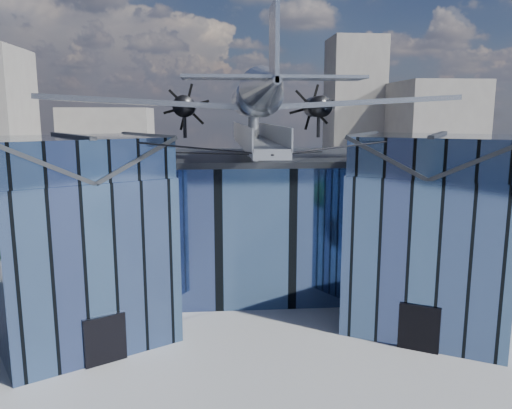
{
  "coord_description": "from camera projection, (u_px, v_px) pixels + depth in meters",
  "views": [
    {
      "loc": [
        -2.65,
        -29.49,
        12.9
      ],
      "look_at": [
        0.0,
        2.0,
        7.2
      ],
      "focal_mm": 35.0,
      "sensor_mm": 36.0,
      "label": 1
    }
  ],
  "objects": [
    {
      "name": "ground_plane",
      "position": [
        259.0,
        322.0,
        31.43
      ],
      "size": [
        120.0,
        120.0,
        0.0
      ],
      "primitive_type": "plane",
      "color": "gray"
    },
    {
      "name": "museum",
      "position": [
        252.0,
        218.0,
        36.15
      ],
      "size": [
        32.88,
        24.5,
        17.6
      ],
      "color": "#445D8B",
      "rests_on": "ground"
    },
    {
      "name": "bg_towers",
      "position": [
        240.0,
        133.0,
        79.29
      ],
      "size": [
        77.0,
        24.5,
        26.0
      ],
      "color": "gray",
      "rests_on": "ground"
    }
  ]
}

